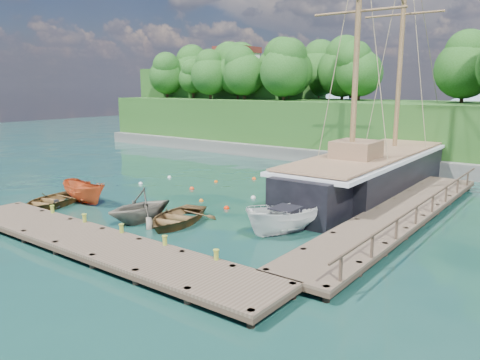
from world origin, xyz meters
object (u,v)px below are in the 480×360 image
object	(u,v)px
rowboat_1	(141,222)
rowboat_2	(176,224)
motorboat_orange	(85,203)
cabin_boat_white	(285,234)
schooner	(374,174)
rowboat_0	(51,206)

from	to	relation	value
rowboat_1	rowboat_2	bearing A→B (deg)	35.39
rowboat_2	motorboat_orange	xyz separation A→B (m)	(-8.23, -0.20, 0.00)
rowboat_1	rowboat_2	world-z (taller)	rowboat_1
motorboat_orange	cabin_boat_white	world-z (taller)	cabin_boat_white
motorboat_orange	cabin_boat_white	distance (m)	14.28
rowboat_1	motorboat_orange	xyz separation A→B (m)	(-6.32, 0.74, 0.00)
rowboat_1	schooner	xyz separation A→B (m)	(7.47, 15.93, 1.23)
rowboat_0	cabin_boat_white	distance (m)	15.65
rowboat_0	rowboat_2	world-z (taller)	rowboat_2
rowboat_0	cabin_boat_white	bearing A→B (deg)	-3.01
rowboat_1	schooner	world-z (taller)	schooner
rowboat_2	rowboat_0	bearing A→B (deg)	177.58
rowboat_2	motorboat_orange	world-z (taller)	motorboat_orange
motorboat_orange	cabin_boat_white	bearing A→B (deg)	-74.14
rowboat_1	cabin_boat_white	xyz separation A→B (m)	(7.77, 3.03, 0.00)
cabin_boat_white	rowboat_0	bearing A→B (deg)	-145.44
rowboat_0	schooner	bearing A→B (deg)	30.67
rowboat_2	rowboat_1	bearing A→B (deg)	-168.91
rowboat_0	rowboat_1	xyz separation A→B (m)	(7.32, 1.12, 0.00)
rowboat_2	motorboat_orange	distance (m)	8.24
cabin_boat_white	schooner	world-z (taller)	schooner
rowboat_1	cabin_boat_white	distance (m)	8.34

